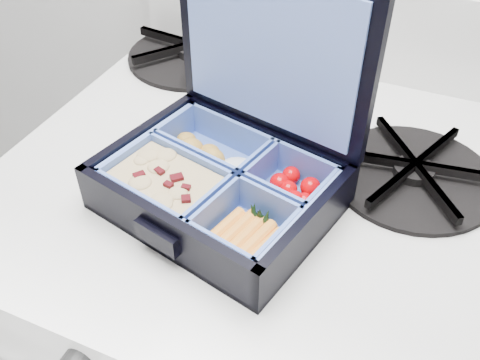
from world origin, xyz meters
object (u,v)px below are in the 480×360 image
at_px(stove, 256,355).
at_px(fork, 323,148).
at_px(burner_grate, 414,169).
at_px(bento_box, 219,186).

distance_m(stove, fork, 0.42).
bearing_deg(fork, stove, -95.12).
bearing_deg(stove, burner_grate, 12.62).
height_order(bento_box, fork, bento_box).
distance_m(bento_box, burner_grate, 0.21).
xyz_separation_m(stove, burner_grate, (0.16, 0.04, 0.42)).
relative_size(stove, burner_grate, 4.66).
relative_size(stove, bento_box, 3.80).
xyz_separation_m(burner_grate, fork, (-0.10, 0.01, -0.01)).
distance_m(stove, bento_box, 0.44).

